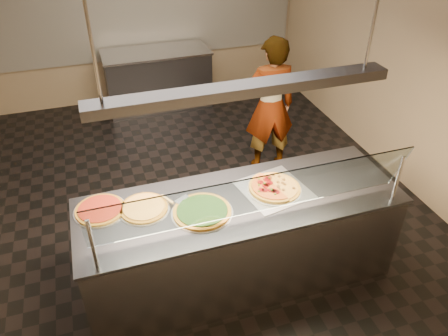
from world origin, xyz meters
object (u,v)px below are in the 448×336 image
object	(u,v)px
sneeze_guard	(257,196)
half_pizza_sausage	(285,185)
perforated_tray	(274,189)
pizza_spinach	(202,211)
pizza_cheese	(144,207)
pizza_spatula	(174,199)
half_pizza_pepperoni	(263,189)
pizza_tomato	(100,209)
heat_lamp_housing	(244,89)
serving_counter	(240,239)
prep_table	(158,79)
worker	(270,106)

from	to	relation	value
sneeze_guard	half_pizza_sausage	bearing A→B (deg)	41.96
sneeze_guard	half_pizza_sausage	world-z (taller)	sneeze_guard
perforated_tray	pizza_spinach	size ratio (longest dim) A/B	1.24
pizza_cheese	pizza_spatula	xyz separation A→B (m)	(0.26, 0.01, 0.01)
sneeze_guard	pizza_spinach	xyz separation A→B (m)	(-0.36, 0.28, -0.28)
half_pizza_pepperoni	pizza_cheese	xyz separation A→B (m)	(-1.03, 0.09, -0.02)
pizza_tomato	heat_lamp_housing	distance (m)	1.55
serving_counter	pizza_spinach	distance (m)	0.61
sneeze_guard	prep_table	distance (m)	4.30
worker	pizza_tomato	bearing A→B (deg)	38.43
pizza_tomato	perforated_tray	bearing A→B (deg)	-7.00
pizza_spinach	worker	world-z (taller)	worker
pizza_spatula	worker	xyz separation A→B (m)	(1.54, 1.54, -0.09)
serving_counter	half_pizza_sausage	size ratio (longest dim) A/B	5.80
sneeze_guard	worker	bearing A→B (deg)	63.92
perforated_tray	pizza_spatula	distance (m)	0.88
sneeze_guard	half_pizza_pepperoni	distance (m)	0.52
perforated_tray	pizza_spinach	bearing A→B (deg)	-171.41
serving_counter	sneeze_guard	bearing A→B (deg)	-90.00
sneeze_guard	half_pizza_sausage	distance (m)	0.64
serving_counter	half_pizza_sausage	distance (m)	0.66
pizza_cheese	prep_table	xyz separation A→B (m)	(0.81, 3.75, -0.48)
pizza_spinach	worker	bearing A→B (deg)	52.14
half_pizza_pepperoni	worker	bearing A→B (deg)	64.72
sneeze_guard	pizza_cheese	world-z (taller)	sneeze_guard
sneeze_guard	prep_table	bearing A→B (deg)	90.00
perforated_tray	prep_table	world-z (taller)	perforated_tray
pizza_cheese	sneeze_guard	bearing A→B (deg)	-30.65
perforated_tray	half_pizza_pepperoni	bearing A→B (deg)	179.86
serving_counter	pizza_spinach	size ratio (longest dim) A/B	5.47
pizza_cheese	worker	distance (m)	2.38
sneeze_guard	prep_table	world-z (taller)	sneeze_guard
pizza_cheese	pizza_spatula	bearing A→B (deg)	1.64
worker	pizza_cheese	bearing A→B (deg)	44.97
half_pizza_pepperoni	pizza_spatula	size ratio (longest dim) A/B	1.87
prep_table	heat_lamp_housing	xyz separation A→B (m)	(-0.00, -3.89, 1.48)
half_pizza_sausage	pizza_spinach	size ratio (longest dim) A/B	0.94
half_pizza_sausage	worker	distance (m)	1.73
sneeze_guard	half_pizza_pepperoni	size ratio (longest dim) A/B	5.30
half_pizza_sausage	pizza_cheese	distance (m)	1.25
half_pizza_sausage	pizza_tomato	world-z (taller)	half_pizza_sausage
serving_counter	perforated_tray	size ratio (longest dim) A/B	4.42
pizza_spinach	half_pizza_pepperoni	bearing A→B (deg)	10.17
perforated_tray	half_pizza_sausage	bearing A→B (deg)	1.10
pizza_spatula	prep_table	world-z (taller)	pizza_spatula
sneeze_guard	pizza_tomato	world-z (taller)	sneeze_guard
heat_lamp_housing	pizza_spatula	bearing A→B (deg)	165.24
perforated_tray	pizza_spatula	size ratio (longest dim) A/B	2.46
prep_table	half_pizza_sausage	bearing A→B (deg)	-83.55
serving_counter	pizza_tomato	world-z (taller)	pizza_tomato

